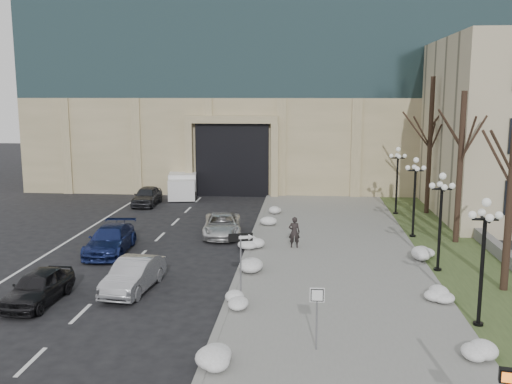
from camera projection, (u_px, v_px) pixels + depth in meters
The scene contains 28 objects.
sidewalk at pixel (334, 259), 28.81m from camera, with size 9.00×40.00×0.12m, color gray.
curb at pixel (245, 257), 29.20m from camera, with size 0.30×40.00×0.14m, color gray.
grass_strip at pixel (466, 263), 28.25m from camera, with size 4.00×40.00×0.10m, color #3A4A25.
stone_wall at pixel (495, 247), 29.99m from camera, with size 0.50×30.00×0.70m, color slate.
car_a at pixel (38, 287), 22.86m from camera, with size 1.61×3.99×1.36m, color black.
car_b at pixel (133, 275), 24.31m from camera, with size 1.46×4.20×1.38m, color #A2A3A9.
car_c at pixel (110, 240), 30.14m from camera, with size 1.99×4.90×1.42m, color navy.
car_d at pixel (222, 225), 33.82m from camera, with size 2.17×4.70×1.30m, color silver.
car_e at pixel (147, 196), 43.13m from camera, with size 1.69×4.20×1.43m, color #2E2F34.
pedestrian at pixel (294, 232), 30.71m from camera, with size 0.62×0.41×1.69m, color black.
box_truck at pixel (183, 184), 47.11m from camera, with size 3.13×6.50×1.98m.
one_way_sign at pixel (245, 245), 22.99m from camera, with size 1.05×0.41×2.79m.
keep_sign at pixel (317, 305), 18.26m from camera, with size 0.47×0.07×2.21m.
snow_clump_b at pixel (220, 359), 17.47m from camera, with size 1.10×1.60×0.36m, color white.
snow_clump_c at pixel (243, 299), 22.52m from camera, with size 1.10×1.60×0.36m, color white.
snow_clump_d at pixel (251, 265), 27.14m from camera, with size 1.10×1.60×0.36m, color white.
snow_clump_e at pixel (254, 244), 30.86m from camera, with size 1.10×1.60×0.36m, color white.
snow_clump_f at pixel (268, 223), 35.92m from camera, with size 1.10×1.60×0.36m, color white.
snow_clump_g at pixel (270, 211), 39.48m from camera, with size 1.10×1.60×0.36m, color white.
snow_clump_h at pixel (475, 354), 17.80m from camera, with size 1.10×1.60×0.36m, color white.
snow_clump_i at pixel (439, 295), 22.97m from camera, with size 1.10×1.60×0.36m, color white.
snow_clump_j at pixel (419, 255), 28.84m from camera, with size 1.10×1.60×0.36m, color white.
lamppost_a at pixel (484, 245), 20.03m from camera, with size 1.18×1.18×4.76m.
lamppost_b at pixel (441, 209), 26.41m from camera, with size 1.18×1.18×4.76m.
lamppost_c at pixel (415, 186), 32.79m from camera, with size 1.18×1.18×4.76m.
lamppost_d at pixel (397, 171), 39.18m from camera, with size 1.18×1.18×4.76m.
tree_mid at pixel (461, 146), 31.21m from camera, with size 3.20×3.20×8.50m.
tree_far at pixel (431, 126), 38.95m from camera, with size 3.20×3.20×9.50m.
Camera 1 is at (2.03, -14.06, 8.31)m, focal length 40.00 mm.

